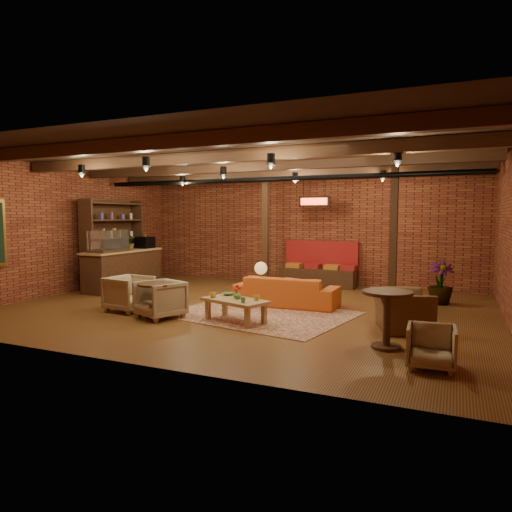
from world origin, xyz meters
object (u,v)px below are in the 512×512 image
at_px(armchair_b, 160,297).
at_px(round_table_right, 387,310).
at_px(coffee_table, 235,302).
at_px(plant_tall, 442,240).
at_px(armchair_far, 431,345).
at_px(round_table_left, 156,295).
at_px(armchair_right, 401,304).
at_px(side_table_lamp, 261,271).
at_px(armchair_a, 129,292).
at_px(sofa, 287,291).
at_px(side_table_book, 406,294).

bearing_deg(armchair_b, round_table_right, 17.85).
distance_m(coffee_table, round_table_right, 2.89).
distance_m(round_table_right, plant_tall, 4.13).
bearing_deg(plant_tall, armchair_far, -89.51).
relative_size(coffee_table, round_table_right, 1.61).
xyz_separation_m(round_table_left, armchair_b, (-0.01, 0.14, -0.07)).
bearing_deg(round_table_left, armchair_right, 13.38).
bearing_deg(round_table_right, coffee_table, 167.61).
bearing_deg(side_table_lamp, round_table_left, -114.01).
xyz_separation_m(side_table_lamp, armchair_b, (-1.11, -2.34, -0.30)).
bearing_deg(armchair_a, armchair_far, -95.82).
distance_m(coffee_table, armchair_b, 1.50).
distance_m(round_table_left, armchair_right, 4.47).
bearing_deg(sofa, armchair_a, 32.54).
height_order(armchair_b, plant_tall, plant_tall).
distance_m(sofa, armchair_a, 3.34).
distance_m(side_table_lamp, plant_tall, 4.08).
height_order(side_table_lamp, plant_tall, plant_tall).
bearing_deg(armchair_a, round_table_right, -90.09).
relative_size(armchair_a, plant_tall, 0.28).
relative_size(side_table_lamp, armchair_far, 1.49).
bearing_deg(sofa, plant_tall, -153.66).
height_order(sofa, side_table_book, sofa).
relative_size(round_table_left, plant_tall, 0.24).
relative_size(armchair_a, armchair_b, 1.01).
bearing_deg(armchair_a, side_table_lamp, -38.78).
xyz_separation_m(round_table_left, plant_tall, (4.89, 3.80, 0.96)).
bearing_deg(sofa, side_table_lamp, -18.76).
distance_m(armchair_a, plant_tall, 6.85).
height_order(round_table_left, armchair_far, round_table_left).
relative_size(sofa, armchair_b, 2.80).
bearing_deg(side_table_book, sofa, -178.20).
height_order(side_table_lamp, side_table_book, side_table_lamp).
height_order(round_table_left, armchair_b, armchair_b).
height_order(round_table_right, plant_tall, plant_tall).
height_order(side_table_lamp, round_table_right, side_table_lamp).
height_order(coffee_table, armchair_right, armchair_right).
bearing_deg(round_table_right, side_table_book, 89.58).
xyz_separation_m(coffee_table, plant_tall, (3.43, 3.37, 1.05)).
distance_m(side_table_book, round_table_right, 2.52).
xyz_separation_m(armchair_far, plant_tall, (-0.04, 4.67, 1.12)).
bearing_deg(plant_tall, round_table_left, -142.12).
distance_m(coffee_table, side_table_lamp, 2.11).
distance_m(side_table_lamp, side_table_book, 3.21).
distance_m(side_table_lamp, round_table_right, 4.15).
height_order(round_table_left, armchair_a, armchair_a).
relative_size(armchair_right, round_table_right, 1.22).
relative_size(side_table_lamp, armchair_a, 1.14).
height_order(sofa, armchair_far, sofa).
height_order(armchair_b, round_table_right, round_table_right).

